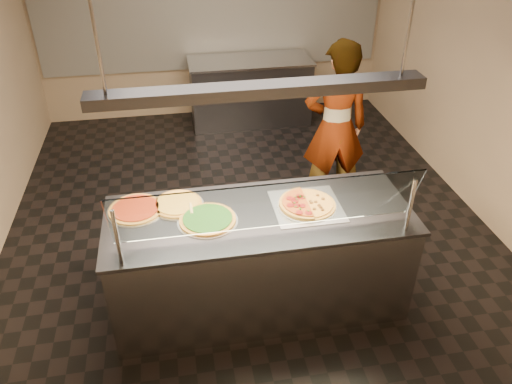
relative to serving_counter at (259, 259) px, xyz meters
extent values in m
cube|color=black|center=(0.09, 1.16, -0.48)|extent=(5.00, 6.00, 0.02)
cube|color=tan|center=(0.09, 4.17, 1.03)|extent=(5.00, 0.02, 3.00)
cube|color=tan|center=(0.09, -1.85, 1.03)|extent=(5.00, 0.02, 3.00)
cube|color=tan|center=(2.60, 1.16, 1.03)|extent=(0.02, 6.00, 3.00)
cube|color=silver|center=(0.09, 4.14, 0.83)|extent=(4.90, 0.02, 1.20)
cube|color=#B7B7BC|center=(0.00, 0.00, -0.02)|extent=(2.37, 0.90, 0.90)
cube|color=#3F3F45|center=(0.00, 0.00, 0.45)|extent=(2.41, 0.94, 0.03)
cylinder|color=#B7B7BC|center=(-1.03, -0.40, 0.68)|extent=(0.03, 0.03, 0.44)
cylinder|color=#B7B7BC|center=(1.03, -0.40, 0.68)|extent=(0.03, 0.03, 0.44)
cube|color=white|center=(0.00, -0.34, 0.76)|extent=(2.17, 0.18, 0.47)
cube|color=silver|center=(0.39, 0.04, 0.47)|extent=(0.54, 0.54, 0.01)
cylinder|color=silver|center=(0.39, 0.04, 0.47)|extent=(0.48, 0.48, 0.01)
cylinder|color=maroon|center=(0.36, 0.10, 0.52)|extent=(0.06, 0.06, 0.01)
cylinder|color=maroon|center=(0.34, 0.11, 0.52)|extent=(0.06, 0.06, 0.01)
cylinder|color=maroon|center=(0.31, 0.09, 0.52)|extent=(0.06, 0.06, 0.01)
cylinder|color=maroon|center=(0.26, 0.10, 0.52)|extent=(0.06, 0.06, 0.01)
cylinder|color=maroon|center=(0.29, 0.05, 0.52)|extent=(0.06, 0.06, 0.01)
cylinder|color=maroon|center=(0.24, 0.00, 0.52)|extent=(0.06, 0.06, 0.01)
cylinder|color=maroon|center=(0.29, -0.01, 0.52)|extent=(0.06, 0.06, 0.01)
cylinder|color=maroon|center=(0.33, -0.02, 0.52)|extent=(0.06, 0.06, 0.01)
cylinder|color=maroon|center=(0.29, -0.11, 0.52)|extent=(0.06, 0.06, 0.01)
cylinder|color=maroon|center=(0.36, -0.12, 0.52)|extent=(0.06, 0.06, 0.01)
cube|color=#19590F|center=(0.38, 0.09, 0.52)|extent=(0.02, 0.02, 0.01)
cube|color=#19590F|center=(0.35, 0.11, 0.52)|extent=(0.02, 0.02, 0.01)
cube|color=#19590F|center=(0.31, 0.10, 0.52)|extent=(0.02, 0.01, 0.01)
cube|color=#19590F|center=(0.31, 0.07, 0.52)|extent=(0.02, 0.02, 0.01)
cube|color=#19590F|center=(0.28, 0.02, 0.52)|extent=(0.02, 0.02, 0.01)
cube|color=#19590F|center=(0.28, -0.03, 0.52)|extent=(0.02, 0.02, 0.01)
cube|color=#19590F|center=(0.31, -0.06, 0.52)|extent=(0.01, 0.02, 0.01)
cube|color=#19590F|center=(0.36, -0.10, 0.52)|extent=(0.02, 0.02, 0.01)
sphere|color=#513014|center=(0.42, -0.06, 0.50)|extent=(0.03, 0.03, 0.03)
sphere|color=#513014|center=(0.48, -0.08, 0.50)|extent=(0.03, 0.03, 0.03)
sphere|color=#513014|center=(0.48, -0.05, 0.50)|extent=(0.03, 0.03, 0.03)
sphere|color=#513014|center=(0.47, -0.02, 0.50)|extent=(0.03, 0.03, 0.03)
sphere|color=#513014|center=(0.42, 0.03, 0.50)|extent=(0.03, 0.03, 0.03)
sphere|color=#513014|center=(0.46, 0.03, 0.50)|extent=(0.03, 0.03, 0.03)
sphere|color=#513014|center=(0.53, 0.07, 0.50)|extent=(0.03, 0.03, 0.03)
sphere|color=#513014|center=(0.42, 0.05, 0.50)|extent=(0.03, 0.03, 0.03)
sphere|color=#513014|center=(0.50, 0.12, 0.50)|extent=(0.03, 0.03, 0.03)
cylinder|color=silver|center=(-0.41, -0.02, 0.47)|extent=(0.46, 0.46, 0.01)
cylinder|color=#9D6825|center=(-0.41, -0.02, 0.48)|extent=(0.43, 0.43, 0.02)
cylinder|color=#0F360E|center=(-0.41, -0.02, 0.49)|extent=(0.38, 0.38, 0.01)
cylinder|color=silver|center=(-0.63, 0.24, 0.47)|extent=(0.42, 0.42, 0.01)
cylinder|color=#9D6825|center=(-0.63, 0.24, 0.48)|extent=(0.39, 0.39, 0.02)
cylinder|color=gold|center=(-0.63, 0.24, 0.49)|extent=(0.34, 0.34, 0.01)
cylinder|color=silver|center=(-0.95, 0.22, 0.47)|extent=(0.45, 0.45, 0.01)
cylinder|color=#9D6825|center=(-0.95, 0.22, 0.48)|extent=(0.42, 0.42, 0.02)
cylinder|color=#680E08|center=(-0.95, 0.22, 0.49)|extent=(0.37, 0.37, 0.01)
cube|color=#B7B7BC|center=(-0.43, 0.02, 0.49)|extent=(0.13, 0.11, 0.00)
cylinder|color=tan|center=(-0.52, 0.13, 0.49)|extent=(0.03, 0.14, 0.02)
cube|color=#3F3F45|center=(0.55, 3.71, -0.02)|extent=(1.71, 0.70, 0.90)
cube|color=#B7B7BC|center=(0.55, 3.71, 0.45)|extent=(1.75, 0.74, 0.03)
imported|color=#333040|center=(1.06, 1.38, 0.46)|extent=(0.70, 0.48, 1.86)
cube|color=#3F3F45|center=(0.00, 0.00, 1.48)|extent=(2.30, 0.18, 0.08)
cylinder|color=#B7B7BC|center=(-1.00, 0.00, 2.03)|extent=(0.02, 0.02, 1.01)
camera|label=1|loc=(-0.59, -3.12, 2.73)|focal=35.00mm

